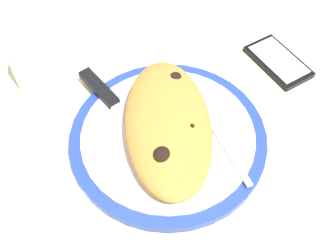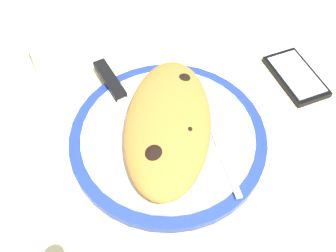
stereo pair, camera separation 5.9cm
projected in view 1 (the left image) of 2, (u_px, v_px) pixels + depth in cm
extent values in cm
cube|color=beige|center=(168.00, 146.00, 63.61)|extent=(150.00, 150.00, 3.00)
cylinder|color=#233D99|center=(168.00, 138.00, 61.85)|extent=(29.20, 29.20, 1.36)
cylinder|color=white|center=(168.00, 135.00, 61.18)|extent=(25.69, 25.69, 0.30)
ellipsoid|color=orange|center=(167.00, 127.00, 58.96)|extent=(25.72, 14.80, 4.65)
ellipsoid|color=black|center=(174.00, 78.00, 62.57)|extent=(3.31, 3.23, 0.90)
ellipsoid|color=black|center=(189.00, 126.00, 56.85)|extent=(1.85, 1.85, 0.59)
ellipsoid|color=black|center=(162.00, 154.00, 54.26)|extent=(3.74, 3.67, 0.99)
cube|color=silver|center=(228.00, 151.00, 59.11)|extent=(12.33, 3.50, 0.40)
cube|color=silver|center=(202.00, 109.00, 63.54)|extent=(4.37, 2.99, 0.40)
cube|color=silver|center=(141.00, 133.00, 60.91)|extent=(12.53, 7.58, 0.40)
cube|color=black|center=(99.00, 88.00, 65.61)|extent=(8.63, 5.80, 1.20)
cube|color=black|center=(278.00, 62.00, 71.42)|extent=(12.92, 9.86, 1.00)
cube|color=silver|center=(279.00, 59.00, 70.95)|extent=(11.30, 8.50, 0.16)
cylinder|color=silver|center=(34.00, 64.00, 65.54)|extent=(6.88, 6.88, 9.04)
cylinder|color=silver|center=(37.00, 73.00, 67.17)|extent=(6.33, 6.33, 4.60)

